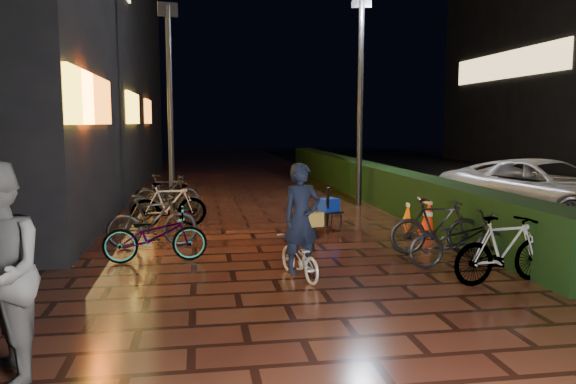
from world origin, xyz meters
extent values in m
plane|color=#381911|center=(0.00, 0.00, 0.00)|extent=(80.00, 80.00, 0.00)
cube|color=black|center=(3.30, 8.00, 0.50)|extent=(0.70, 20.00, 1.00)
imported|color=#B6B6BB|center=(6.11, 3.33, 0.68)|extent=(3.89, 5.37, 1.36)
cube|color=yellow|center=(-3.45, 1.50, 2.60)|extent=(0.08, 2.00, 0.90)
cube|color=orange|center=(-3.45, 3.00, 2.60)|extent=(0.08, 3.00, 0.90)
cube|color=yellow|center=(-3.45, 9.00, 2.60)|extent=(0.08, 2.80, 0.90)
cube|color=orange|center=(-3.45, 14.00, 2.60)|extent=(0.08, 2.20, 0.90)
cube|color=#FFD88C|center=(13.45, 18.00, 5.00)|extent=(0.06, 10.00, 1.30)
cylinder|color=black|center=(2.61, 6.16, 2.69)|extent=(0.19, 0.19, 5.37)
cube|color=black|center=(2.61, 6.16, 5.27)|extent=(0.51, 0.25, 0.36)
cylinder|color=black|center=(-2.25, 6.33, 2.51)|extent=(0.16, 0.16, 5.03)
cube|color=black|center=(-2.25, 6.33, 4.93)|extent=(0.49, 0.18, 0.34)
imported|color=silver|center=(-0.20, -0.53, 0.30)|extent=(0.69, 1.20, 0.60)
imported|color=black|center=(-0.18, -0.62, 0.87)|extent=(0.63, 0.50, 1.53)
cube|color=brown|center=(0.00, -0.59, 0.84)|extent=(0.29, 0.18, 0.19)
cone|color=red|center=(2.93, 2.28, 0.32)|extent=(0.40, 0.40, 0.64)
cone|color=orange|center=(3.02, 3.46, 0.32)|extent=(0.40, 0.40, 0.64)
cube|color=#EF360C|center=(2.93, 2.28, 0.01)|extent=(0.37, 0.37, 0.03)
cube|color=orange|center=(3.02, 3.46, 0.01)|extent=(0.37, 0.37, 0.03)
cube|color=red|center=(2.97, 2.87, 0.60)|extent=(0.17, 1.37, 0.06)
cube|color=black|center=(1.06, 3.01, 0.35)|extent=(0.61, 0.56, 0.04)
cylinder|color=black|center=(0.94, 2.78, 0.17)|extent=(0.04, 0.04, 0.34)
cylinder|color=black|center=(1.30, 2.94, 0.17)|extent=(0.04, 0.04, 0.34)
cylinder|color=black|center=(0.81, 3.08, 0.17)|extent=(0.04, 0.04, 0.34)
cylinder|color=black|center=(1.17, 3.23, 0.17)|extent=(0.04, 0.04, 0.34)
cube|color=#0C27A3|center=(1.06, 3.01, 0.51)|extent=(0.45, 0.42, 0.27)
cylinder|color=black|center=(0.99, 2.83, 0.49)|extent=(0.13, 0.40, 0.86)
imported|color=black|center=(-2.26, 0.75, 0.42)|extent=(1.63, 0.64, 0.85)
imported|color=black|center=(-2.42, 6.27, 0.42)|extent=(1.67, 0.79, 0.85)
imported|color=black|center=(-2.31, 4.63, 0.42)|extent=(1.68, 0.83, 0.85)
imported|color=black|center=(-2.20, 3.76, 0.47)|extent=(1.60, 0.60, 0.94)
imported|color=black|center=(-2.39, 1.83, 0.47)|extent=(1.60, 0.61, 0.94)
imported|color=black|center=(-2.36, 5.68, 0.47)|extent=(1.60, 0.63, 0.94)
imported|color=black|center=(2.51, -1.23, 0.47)|extent=(1.61, 0.66, 0.94)
imported|color=black|center=(2.32, 0.56, 0.47)|extent=(1.60, 0.60, 0.94)
imported|color=black|center=(2.29, -0.32, 0.42)|extent=(1.62, 0.61, 0.85)
camera|label=1|loc=(-1.56, -8.12, 2.18)|focal=35.00mm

